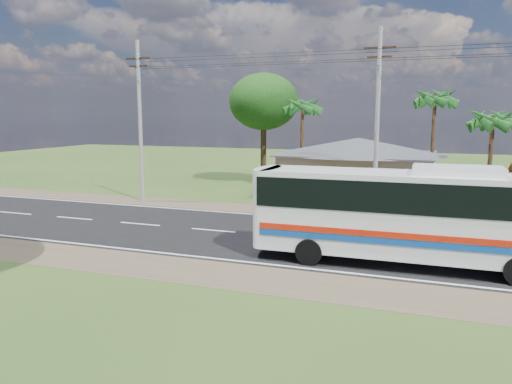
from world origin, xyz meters
TOP-DOWN VIEW (x-y plane):
  - ground at (0.00, 0.00)m, footprint 120.00×120.00m
  - road at (0.00, 0.00)m, footprint 120.00×16.00m
  - house at (1.00, 13.00)m, footprint 12.40×10.00m
  - utility_poles at (2.67, 6.49)m, footprint 32.80×2.22m
  - palm_near at (9.50, 11.00)m, footprint 2.80×2.80m
  - palm_mid at (6.00, 15.50)m, footprint 2.80×2.80m
  - palm_far at (-4.00, 16.00)m, footprint 2.80×2.80m
  - tree_behind_house at (-8.00, 18.00)m, footprint 6.00×6.00m
  - coach_bus at (6.07, -2.78)m, footprint 13.28×3.08m
  - motorcycle at (5.83, 5.73)m, footprint 1.78×1.23m

SIDE VIEW (x-z plane):
  - ground at x=0.00m, z-range 0.00..0.00m
  - road at x=0.00m, z-range -0.01..0.02m
  - motorcycle at x=5.83m, z-range 0.00..0.89m
  - coach_bus at x=6.07m, z-range 0.29..4.40m
  - house at x=1.00m, z-range 0.14..5.14m
  - palm_near at x=9.50m, z-range 2.36..9.06m
  - utility_poles at x=2.67m, z-range 0.27..11.27m
  - palm_far at x=-4.00m, z-range 2.83..10.53m
  - tree_behind_house at x=-8.00m, z-range 2.31..11.92m
  - palm_mid at x=6.00m, z-range 3.06..11.26m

